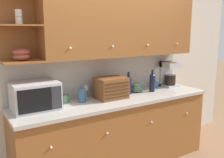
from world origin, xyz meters
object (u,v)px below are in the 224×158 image
object	(u,v)px
mug	(65,99)
second_wine_bottle	(152,82)
microwave	(35,96)
bread_box	(111,88)
wine_bottle	(128,84)
storage_canister	(82,95)
bowl_stack_on_counter	(136,88)
coffee_maker	(169,74)
mug_blue_second	(155,85)
wine_glass	(86,89)

from	to	relation	value
mug	second_wine_bottle	world-z (taller)	second_wine_bottle
microwave	bread_box	xyz separation A→B (m)	(0.96, -0.05, -0.02)
wine_bottle	second_wine_bottle	xyz separation A→B (m)	(0.37, -0.06, 0.00)
second_wine_bottle	microwave	bearing A→B (deg)	178.06
storage_canister	wine_bottle	size ratio (longest dim) A/B	0.52
bread_box	bowl_stack_on_counter	xyz separation A→B (m)	(0.50, 0.11, -0.08)
coffee_maker	second_wine_bottle	bearing A→B (deg)	-163.54
bowl_stack_on_counter	second_wine_bottle	bearing A→B (deg)	-30.09
mug	wine_bottle	size ratio (longest dim) A/B	0.32
bread_box	mug_blue_second	size ratio (longest dim) A/B	3.97
storage_canister	wine_glass	distance (m)	0.20
wine_glass	mug	bearing A→B (deg)	-170.27
microwave	mug	distance (m)	0.41
wine_bottle	bowl_stack_on_counter	distance (m)	0.20
wine_bottle	bowl_stack_on_counter	size ratio (longest dim) A/B	1.67
wine_glass	second_wine_bottle	bearing A→B (deg)	-11.84
mug	wine_glass	bearing A→B (deg)	9.73
storage_canister	wine_glass	world-z (taller)	wine_glass
bowl_stack_on_counter	storage_canister	bearing A→B (deg)	-176.01
wine_glass	bread_box	size ratio (longest dim) A/B	0.45
wine_glass	coffee_maker	xyz separation A→B (m)	(1.40, -0.07, 0.08)
wine_glass	coffee_maker	world-z (taller)	coffee_maker
second_wine_bottle	bread_box	bearing A→B (deg)	179.89
bowl_stack_on_counter	mug_blue_second	bearing A→B (deg)	5.17
microwave	storage_canister	size ratio (longest dim) A/B	3.08
mug	coffee_maker	world-z (taller)	coffee_maker
bowl_stack_on_counter	mug_blue_second	size ratio (longest dim) A/B	1.91
mug	storage_canister	distance (m)	0.21
mug	mug_blue_second	world-z (taller)	mug_blue_second
storage_canister	coffee_maker	bearing A→B (deg)	3.06
microwave	wine_bottle	xyz separation A→B (m)	(1.28, 0.01, -0.02)
bowl_stack_on_counter	mug_blue_second	xyz separation A→B (m)	(0.39, 0.04, -0.01)
microwave	mug	xyz separation A→B (m)	(0.39, 0.09, -0.11)
wine_glass	bowl_stack_on_counter	world-z (taller)	wine_glass
microwave	coffee_maker	xyz separation A→B (m)	(2.10, 0.08, 0.04)
mug	wine_bottle	distance (m)	0.90
storage_canister	wine_glass	size ratio (longest dim) A/B	0.92
storage_canister	bowl_stack_on_counter	world-z (taller)	storage_canister
bread_box	second_wine_bottle	world-z (taller)	second_wine_bottle
storage_canister	wine_bottle	distance (m)	0.71
wine_bottle	coffee_maker	xyz separation A→B (m)	(0.82, 0.07, 0.05)
wine_glass	wine_bottle	world-z (taller)	wine_bottle
wine_glass	wine_bottle	bearing A→B (deg)	-13.18
microwave	storage_canister	world-z (taller)	microwave
second_wine_bottle	wine_bottle	bearing A→B (deg)	170.26
second_wine_bottle	coffee_maker	distance (m)	0.47
wine_bottle	bread_box	bearing A→B (deg)	-168.94
wine_glass	coffee_maker	size ratio (longest dim) A/B	0.45
wine_bottle	coffee_maker	size ratio (longest dim) A/B	0.80
mug_blue_second	storage_canister	bearing A→B (deg)	-175.65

